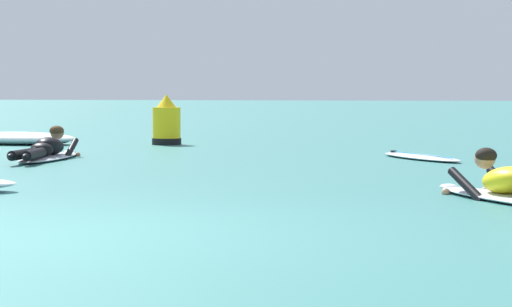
% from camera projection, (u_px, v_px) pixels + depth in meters
% --- Properties ---
extents(ground_plane, '(120.00, 120.00, 0.00)m').
position_uv_depth(ground_plane, '(267.00, 152.00, 17.74)').
color(ground_plane, '#387A75').
extents(surfer_far, '(0.65, 2.64, 0.55)m').
position_uv_depth(surfer_far, '(47.00, 151.00, 15.75)').
color(surfer_far, silver).
rests_on(surfer_far, ground).
extents(drifting_surfboard, '(1.47, 1.97, 0.16)m').
position_uv_depth(drifting_surfboard, '(420.00, 157.00, 15.95)').
color(drifting_surfboard, silver).
rests_on(drifting_surfboard, ground).
extents(whitewater_mid_left, '(2.40, 1.31, 0.23)m').
position_uv_depth(whitewater_mid_left, '(18.00, 139.00, 19.94)').
color(whitewater_mid_left, white).
rests_on(whitewater_mid_left, ground).
extents(channel_marker_buoy, '(0.55, 0.55, 0.94)m').
position_uv_depth(channel_marker_buoy, '(167.00, 125.00, 19.85)').
color(channel_marker_buoy, yellow).
rests_on(channel_marker_buoy, ground).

